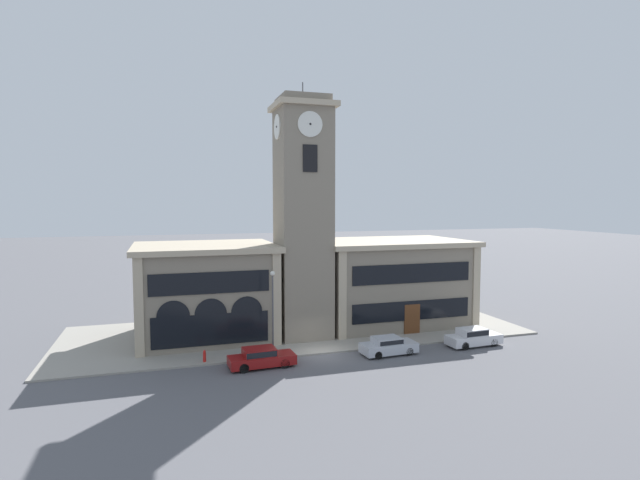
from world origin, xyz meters
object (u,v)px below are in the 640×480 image
(parked_car_far, at_px, (473,337))
(fire_hydrant, at_px, (204,356))
(parked_car_near, at_px, (261,357))
(parked_car_mid, at_px, (388,345))
(street_lamp, at_px, (273,301))

(parked_car_far, relative_size, fire_hydrant, 5.38)
(parked_car_near, bearing_deg, parked_car_far, -2.99)
(parked_car_near, relative_size, parked_car_mid, 1.09)
(parked_car_near, xyz_separation_m, street_lamp, (1.30, 1.95, 3.59))
(fire_hydrant, bearing_deg, parked_car_far, -5.23)
(parked_car_mid, height_order, street_lamp, street_lamp)
(parked_car_near, xyz_separation_m, parked_car_mid, (9.96, 0.00, -0.02))
(parked_car_mid, relative_size, parked_car_far, 0.94)
(street_lamp, distance_m, fire_hydrant, 6.33)
(parked_car_far, bearing_deg, fire_hydrant, 171.78)
(parked_car_mid, xyz_separation_m, street_lamp, (-8.66, 1.95, 3.61))
(street_lamp, relative_size, fire_hydrant, 7.43)
(parked_car_near, height_order, parked_car_far, parked_car_far)
(street_lamp, bearing_deg, fire_hydrant, 179.94)
(parked_car_near, xyz_separation_m, fire_hydrant, (-3.80, 1.96, -0.17))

